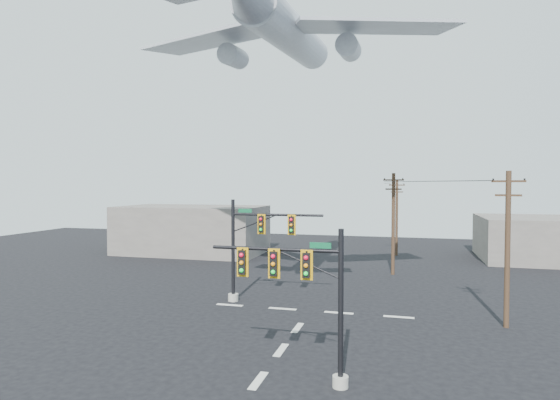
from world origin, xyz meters
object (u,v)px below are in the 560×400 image
(signal_mast_far, at_px, (252,248))
(signal_mast_near, at_px, (307,297))
(utility_pole_b, at_px, (393,222))
(airliner, at_px, (290,35))
(utility_pole_c, at_px, (397,216))
(utility_pole_a, at_px, (508,246))

(signal_mast_far, bearing_deg, signal_mast_near, -61.99)
(utility_pole_b, distance_m, airliner, 20.58)
(signal_mast_near, distance_m, utility_pole_b, 26.90)
(signal_mast_far, relative_size, utility_pole_c, 0.82)
(signal_mast_far, bearing_deg, utility_pole_a, -5.79)
(signal_mast_near, xyz_separation_m, utility_pole_b, (3.07, 26.69, 1.28))
(utility_pole_c, bearing_deg, signal_mast_near, -107.02)
(utility_pole_a, xyz_separation_m, utility_pole_c, (-7.05, 28.10, -0.17))
(utility_pole_a, bearing_deg, signal_mast_near, -119.37)
(airliner, bearing_deg, utility_pole_a, -103.22)
(utility_pole_a, relative_size, utility_pole_c, 1.04)
(signal_mast_far, xyz_separation_m, utility_pole_b, (9.95, 13.77, 1.06))
(utility_pole_c, bearing_deg, utility_pole_b, -102.95)
(utility_pole_b, height_order, utility_pole_c, utility_pole_b)
(utility_pole_a, bearing_deg, utility_pole_c, 117.22)
(signal_mast_far, relative_size, utility_pole_a, 0.80)
(airliner, bearing_deg, utility_pole_b, -31.57)
(utility_pole_b, bearing_deg, airliner, -108.11)
(signal_mast_near, relative_size, utility_pole_b, 0.70)
(signal_mast_near, height_order, utility_pole_b, utility_pole_b)
(signal_mast_far, xyz_separation_m, utility_pole_c, (10.08, 26.36, 0.77))
(utility_pole_a, bearing_deg, airliner, 179.84)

